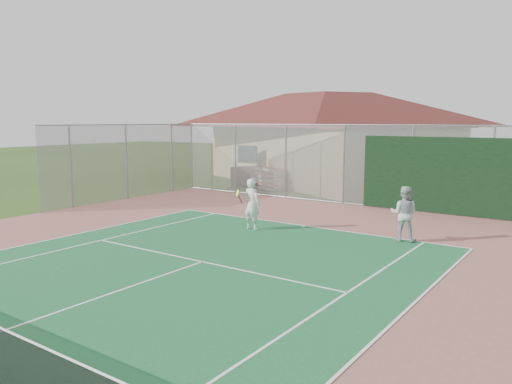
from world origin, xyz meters
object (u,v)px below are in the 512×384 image
clubhouse (328,128)px  player_grey_back (404,214)px  bleachers (265,177)px  player_white_front (252,204)px

clubhouse → player_grey_back: size_ratio=10.25×
clubhouse → bleachers: size_ratio=4.71×
clubhouse → bleachers: 5.71m
bleachers → player_grey_back: 12.84m
clubhouse → player_grey_back: 15.70m
bleachers → player_grey_back: bearing=-13.3°
clubhouse → bleachers: bearing=-80.5°
player_white_front → player_grey_back: (4.75, 1.36, -0.03)m
clubhouse → bleachers: (-1.23, -4.92, -2.61)m
bleachers → player_white_front: bearing=-35.1°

